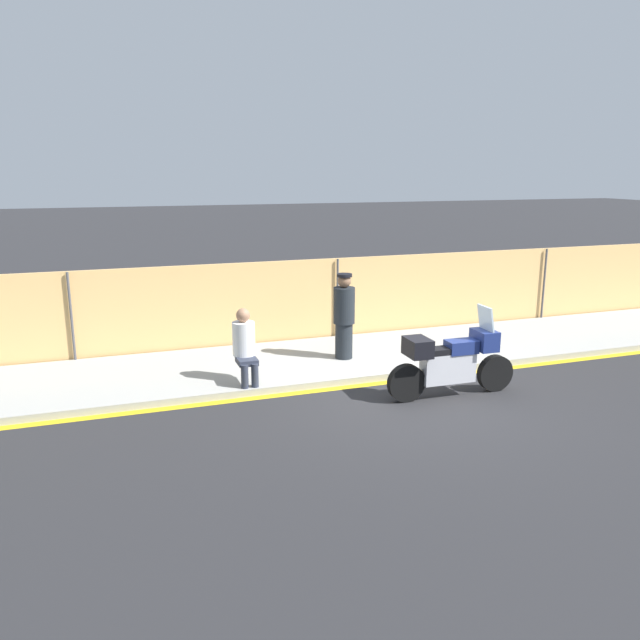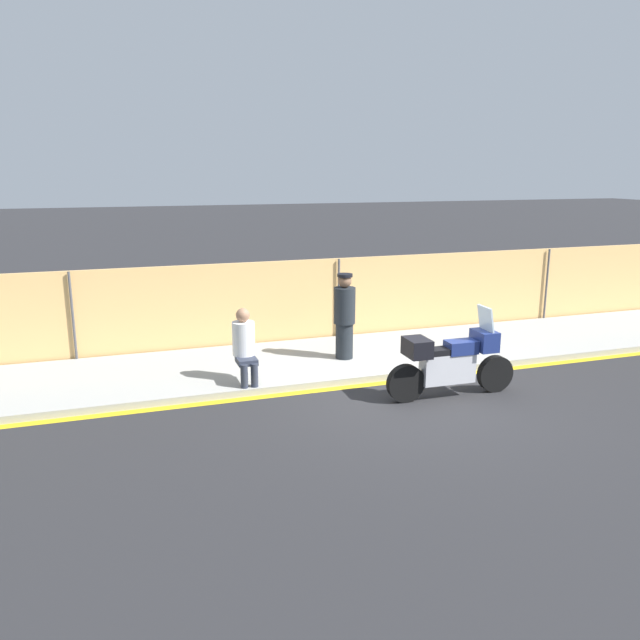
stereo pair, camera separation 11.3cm
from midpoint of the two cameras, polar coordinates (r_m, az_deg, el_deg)
ground_plane at (r=10.68m, az=9.03°, el=-7.10°), size 120.00×120.00×0.00m
sidewalk at (r=12.70m, az=4.12°, el=-3.29°), size 40.68×2.81×0.13m
curb_paint_stripe at (r=11.42m, az=7.00°, el=-5.64°), size 40.68×0.18×0.01m
storefront_fence at (r=13.83m, az=1.82°, el=1.84°), size 38.65×0.17×1.86m
motorcycle at (r=10.68m, az=12.17°, el=-3.74°), size 2.33×0.52×1.53m
officer_standing at (r=12.11m, az=2.53°, el=0.38°), size 0.42×0.42×1.68m
person_seated_on_curb at (r=10.87m, az=-6.64°, el=-1.99°), size 0.39×0.67×1.29m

